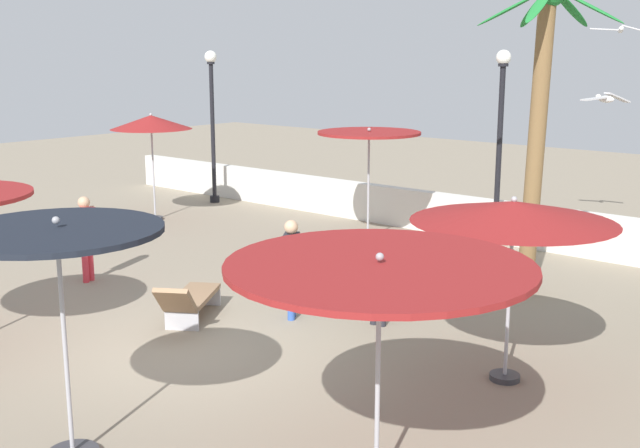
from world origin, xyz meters
TOP-DOWN VIEW (x-y plane):
  - ground_plane at (0.00, 0.00)m, footprint 56.00×56.00m
  - boundary_wall at (0.00, 9.33)m, footprint 25.20×0.30m
  - patio_umbrella_0 at (1.49, -2.65)m, footprint 2.17×2.17m
  - patio_umbrella_1 at (4.09, 2.27)m, footprint 2.65×2.65m
  - patio_umbrella_3 at (-7.82, 5.79)m, footprint 2.09×2.09m
  - patio_umbrella_4 at (4.37, -1.04)m, footprint 2.96×2.96m
  - patio_umbrella_5 at (-1.82, 7.11)m, footprint 2.29×2.29m
  - palm_tree_1 at (2.62, 6.06)m, footprint 2.36×2.44m
  - lamp_post_0 at (0.66, 8.45)m, footprint 0.32×0.32m
  - lamp_post_1 at (-8.46, 8.49)m, footprint 0.35×0.35m
  - lounge_chair_0 at (-0.93, 1.06)m, footprint 1.47×1.89m
  - guest_0 at (1.51, 2.93)m, footprint 0.56×0.27m
  - guest_2 at (0.23, 2.28)m, footprint 0.40×0.47m
  - guest_3 at (-4.21, 1.36)m, footprint 0.35×0.53m
  - seagull_0 at (3.50, 6.73)m, footprint 0.49×1.13m
  - seagull_1 at (2.37, 10.34)m, footprint 1.19×0.64m
  - planter at (-0.26, 5.45)m, footprint 0.70×0.70m

SIDE VIEW (x-z plane):
  - ground_plane at x=0.00m, z-range 0.00..0.00m
  - planter at x=-0.26m, z-range -0.04..0.81m
  - lounge_chair_0 at x=-0.93m, z-range -0.03..0.81m
  - boundary_wall at x=0.00m, z-range 0.00..0.97m
  - guest_0 at x=1.51m, z-range 0.15..1.70m
  - guest_3 at x=-4.21m, z-range 0.17..1.83m
  - guest_2 at x=0.23m, z-range 0.18..1.84m
  - patio_umbrella_4 at x=4.37m, z-range 0.98..3.44m
  - patio_umbrella_1 at x=4.09m, z-range 1.03..3.54m
  - patio_umbrella_0 at x=1.49m, z-range 0.97..3.64m
  - lamp_post_0 at x=0.66m, z-range 0.25..4.62m
  - patio_umbrella_5 at x=-1.82m, z-range 1.11..3.79m
  - patio_umbrella_3 at x=-7.82m, z-range 1.14..3.93m
  - lamp_post_1 at x=-8.46m, z-range 0.40..4.77m
  - palm_tree_1 at x=2.62m, z-range 0.60..6.12m
  - seagull_0 at x=3.50m, z-range 3.43..3.62m
  - seagull_1 at x=2.37m, z-range 4.69..4.87m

